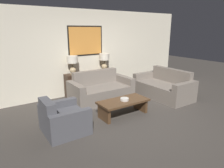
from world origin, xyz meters
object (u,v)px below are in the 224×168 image
couch_by_side (164,88)px  couch_by_back_wall (101,91)px  console_table (90,83)px  table_lamp_right (104,59)px  armchair_near_back_wall (63,120)px  table_lamp_left (72,62)px  coffee_table (123,104)px  decorative_bowl (125,99)px

couch_by_side → couch_by_back_wall: bearing=155.7°
console_table → table_lamp_right: size_ratio=2.88×
console_table → couch_by_back_wall: couch_by_back_wall is taller
armchair_near_back_wall → console_table: bearing=49.8°
table_lamp_left → couch_by_back_wall: bearing=-51.2°
console_table → coffee_table: console_table is taller
console_table → coffee_table: 1.94m
couch_by_side → armchair_near_back_wall: size_ratio=2.04×
console_table → armchair_near_back_wall: (-1.62, -1.91, -0.10)m
table_lamp_left → couch_by_back_wall: size_ratio=0.31×
console_table → table_lamp_right: 0.92m
armchair_near_back_wall → couch_by_side: bearing=6.8°
console_table → decorative_bowl: size_ratio=7.78×
couch_by_side → decorative_bowl: 1.94m
couch_by_side → coffee_table: (-1.89, -0.43, -0.00)m
console_table → armchair_near_back_wall: size_ratio=1.82×
table_lamp_left → table_lamp_right: same height
console_table → couch_by_side: (1.80, -1.51, -0.07)m
table_lamp_left → armchair_near_back_wall: bearing=-118.9°
decorative_bowl → armchair_near_back_wall: (-1.54, 0.05, -0.15)m
armchair_near_back_wall → couch_by_back_wall: bearing=37.0°
console_table → table_lamp_left: size_ratio=2.88×
table_lamp_left → decorative_bowl: 2.13m
couch_by_back_wall → coffee_table: 1.25m
table_lamp_right → table_lamp_left: bearing=180.0°
coffee_table → table_lamp_left: bearing=103.5°
decorative_bowl → armchair_near_back_wall: 1.55m
decorative_bowl → coffee_table: bearing=123.1°
coffee_table → decorative_bowl: 0.13m
couch_by_back_wall → armchair_near_back_wall: bearing=-143.0°
console_table → table_lamp_left: 0.92m
decorative_bowl → armchair_near_back_wall: size_ratio=0.23×
console_table → couch_by_back_wall: bearing=-90.0°
console_table → decorative_bowl: (-0.08, -1.96, 0.05)m
console_table → table_lamp_left: (-0.56, 0.00, 0.73)m
couch_by_back_wall → decorative_bowl: 1.28m
table_lamp_left → armchair_near_back_wall: 2.34m
console_table → coffee_table: bearing=-92.8°
couch_by_back_wall → coffee_table: (-0.09, -1.24, -0.00)m
table_lamp_right → coffee_table: (-0.65, -1.94, -0.81)m
couch_by_side → table_lamp_right: bearing=129.5°
table_lamp_left → table_lamp_right: 1.12m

